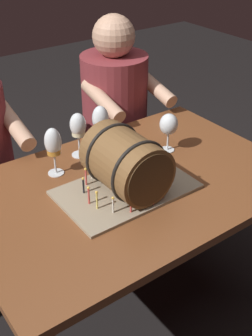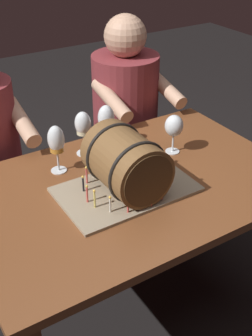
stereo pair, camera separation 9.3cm
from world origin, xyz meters
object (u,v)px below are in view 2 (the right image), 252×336
(barrel_cake, at_px, (126,165))
(wine_glass_red, at_px, (106,120))
(wine_glass_white, at_px, (83,126))
(person_seated_right, at_px, (126,132))
(wine_glass_amber, at_px, (56,142))
(wine_glass_empty, at_px, (174,126))
(dining_table, at_px, (131,206))

(barrel_cake, relative_size, wine_glass_red, 2.62)
(wine_glass_white, height_order, person_seated_right, person_seated_right)
(wine_glass_amber, xyz_separation_m, person_seated_right, (0.58, 0.43, -0.30))
(barrel_cake, xyz_separation_m, wine_glass_white, (-0.01, 0.33, 0.02))
(wine_glass_empty, distance_m, wine_glass_red, 0.29)
(dining_table, relative_size, wine_glass_white, 6.54)
(dining_table, bearing_deg, person_seated_right, 59.72)
(person_seated_right, bearing_deg, dining_table, -120.28)
(wine_glass_amber, distance_m, person_seated_right, 0.78)
(wine_glass_white, bearing_deg, wine_glass_red, 5.02)
(barrel_cake, bearing_deg, wine_glass_amber, 121.00)
(wine_glass_empty, height_order, wine_glass_white, wine_glass_white)
(barrel_cake, relative_size, wine_glass_amber, 2.51)
(wine_glass_empty, bearing_deg, person_seated_right, 79.47)
(wine_glass_empty, relative_size, wine_glass_white, 0.89)
(wine_glass_red, bearing_deg, wine_glass_empty, -42.80)
(wine_glass_white, bearing_deg, person_seated_right, 39.86)
(barrel_cake, xyz_separation_m, person_seated_right, (0.43, 0.69, -0.28))
(person_seated_right, bearing_deg, wine_glass_amber, -143.60)
(wine_glass_amber, bearing_deg, person_seated_right, 36.40)
(dining_table, relative_size, wine_glass_red, 6.62)
(wine_glass_red, distance_m, wine_glass_white, 0.12)
(dining_table, distance_m, wine_glass_white, 0.39)
(wine_glass_white, bearing_deg, wine_glass_empty, -29.65)
(barrel_cake, bearing_deg, person_seated_right, 58.29)
(wine_glass_amber, relative_size, person_seated_right, 0.17)
(barrel_cake, height_order, wine_glass_empty, barrel_cake)
(dining_table, distance_m, wine_glass_red, 0.39)
(wine_glass_empty, relative_size, wine_glass_amber, 0.86)
(wine_glass_red, bearing_deg, person_seated_right, 47.98)
(dining_table, distance_m, person_seated_right, 0.76)
(wine_glass_red, height_order, wine_glass_white, wine_glass_white)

